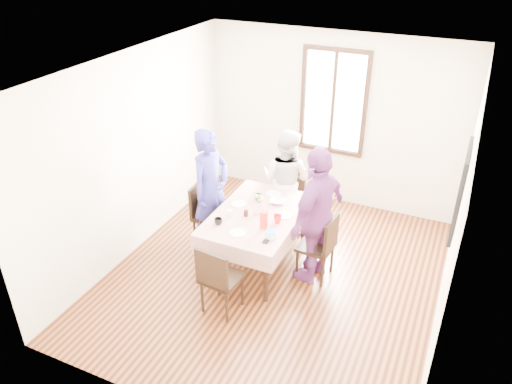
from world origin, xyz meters
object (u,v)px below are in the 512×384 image
chair_left (210,215)px  person_right (316,215)px  chair_far (286,199)px  person_left (210,190)px  person_far (286,180)px  dining_table (258,238)px  chair_near (222,277)px  chair_right (316,246)px

chair_left → person_right: 1.61m
chair_far → person_left: bearing=56.7°
person_left → person_far: bearing=-28.3°
dining_table → chair_near: size_ratio=1.59×
chair_right → person_right: size_ratio=0.50×
chair_right → person_far: size_ratio=0.59×
person_far → chair_near: bearing=95.9°
chair_far → chair_near: bearing=98.2°
chair_right → person_far: 1.26m
dining_table → chair_left: bearing=170.1°
chair_right → person_right: person_right is taller
dining_table → person_right: person_right is taller
chair_far → person_right: (0.76, -0.95, 0.45)m
chair_right → person_left: bearing=90.8°
dining_table → person_right: 0.93m
chair_right → chair_far: bearing=43.6°
chair_left → person_far: size_ratio=0.59×
person_left → person_far: (0.76, 0.84, -0.09)m
chair_left → chair_right: size_ratio=1.00×
chair_left → person_left: bearing=86.1°
person_left → chair_far: bearing=-27.7°
chair_left → chair_near: size_ratio=1.00×
chair_far → person_left: person_left is taller
chair_right → person_far: bearing=44.1°
chair_far → chair_near: size_ratio=1.00×
chair_far → person_right: person_right is taller
chair_left → chair_far: size_ratio=1.00×
chair_far → person_left: size_ratio=0.53×
chair_far → chair_right: bearing=137.7°
dining_table → person_far: bearing=90.0°
chair_far → person_far: size_ratio=0.59×
chair_left → chair_right: (1.57, -0.09, 0.00)m
chair_near → person_far: person_far is taller
person_right → chair_far: bearing=-127.5°
chair_left → person_right: person_right is taller
chair_near → person_right: (0.76, 1.04, 0.45)m
person_far → chair_right: bearing=135.9°
chair_left → person_left: person_left is taller
person_left → person_right: size_ratio=0.96×
dining_table → chair_near: 1.00m
chair_right → chair_near: same height
dining_table → chair_right: chair_right is taller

